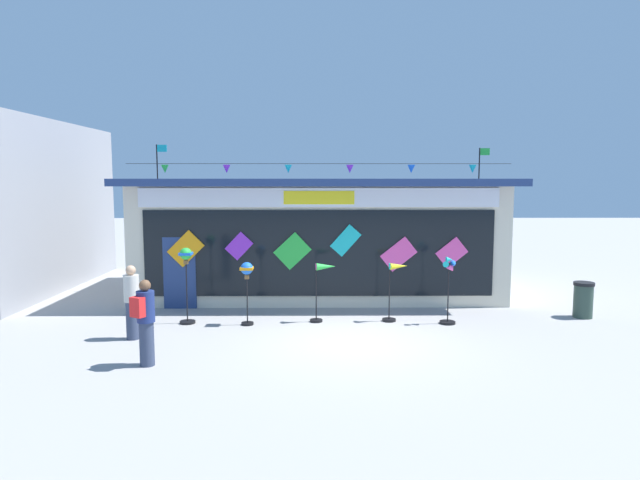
# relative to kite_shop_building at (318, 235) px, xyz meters

# --- Properties ---
(ground_plane) EXTENTS (80.00, 80.00, 0.00)m
(ground_plane) POSITION_rel_kite_shop_building_xyz_m (0.72, -5.68, -1.82)
(ground_plane) COLOR #9E9B99
(kite_shop_building) EXTENTS (11.14, 5.77, 4.68)m
(kite_shop_building) POSITION_rel_kite_shop_building_xyz_m (0.00, 0.00, 0.00)
(kite_shop_building) COLOR beige
(kite_shop_building) RESTS_ON ground_plane
(wind_spinner_far_left) EXTENTS (0.39, 0.39, 1.91)m
(wind_spinner_far_left) POSITION_rel_kite_shop_building_xyz_m (-3.30, -4.10, -0.45)
(wind_spinner_far_left) COLOR black
(wind_spinner_far_left) RESTS_ON ground_plane
(wind_spinner_left) EXTENTS (0.31, 0.31, 1.57)m
(wind_spinner_left) POSITION_rel_kite_shop_building_xyz_m (-1.78, -4.25, -0.61)
(wind_spinner_left) COLOR black
(wind_spinner_left) RESTS_ON ground_plane
(wind_spinner_center_left) EXTENTS (0.66, 0.32, 1.50)m
(wind_spinner_center_left) POSITION_rel_kite_shop_building_xyz_m (0.09, -3.97, -0.77)
(wind_spinner_center_left) COLOR black
(wind_spinner_center_left) RESTS_ON ground_plane
(wind_spinner_center_right) EXTENTS (0.65, 0.35, 1.49)m
(wind_spinner_center_right) POSITION_rel_kite_shop_building_xyz_m (1.91, -3.92, -0.90)
(wind_spinner_center_right) COLOR black
(wind_spinner_center_right) RESTS_ON ground_plane
(wind_spinner_right) EXTENTS (0.39, 0.39, 1.69)m
(wind_spinner_right) POSITION_rel_kite_shop_building_xyz_m (3.20, -4.21, -0.88)
(wind_spinner_right) COLOR black
(wind_spinner_right) RESTS_ON ground_plane
(person_near_camera) EXTENTS (0.34, 0.34, 1.68)m
(person_near_camera) POSITION_rel_kite_shop_building_xyz_m (-4.21, -5.47, -0.96)
(person_near_camera) COLOR #333D56
(person_near_camera) RESTS_ON ground_plane
(person_mid_plaza) EXTENTS (0.42, 0.48, 1.68)m
(person_mid_plaza) POSITION_rel_kite_shop_building_xyz_m (-3.35, -7.26, -0.93)
(person_mid_plaza) COLOR #333D56
(person_mid_plaza) RESTS_ON ground_plane
(trash_bin) EXTENTS (0.52, 0.52, 0.93)m
(trash_bin) POSITION_rel_kite_shop_building_xyz_m (6.87, -3.59, -1.35)
(trash_bin) COLOR #2D4238
(trash_bin) RESTS_ON ground_plane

